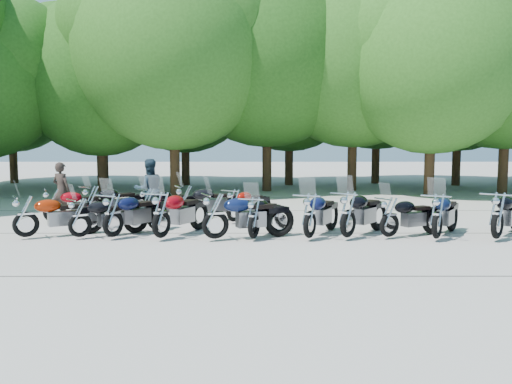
{
  "coord_description": "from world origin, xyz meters",
  "views": [
    {
      "loc": [
        -0.02,
        -12.66,
        2.51
      ],
      "look_at": [
        0.0,
        1.5,
        1.1
      ],
      "focal_mm": 38.0,
      "sensor_mm": 36.0,
      "label": 1
    }
  ],
  "objects_px": {
    "motorcycle_6": "(310,214)",
    "motorcycle_14": "(186,202)",
    "rider_1": "(149,190)",
    "motorcycle_9": "(437,215)",
    "motorcycle_7": "(348,213)",
    "motorcycle_13": "(148,203)",
    "motorcycle_10": "(498,214)",
    "motorcycle_12": "(92,202)",
    "motorcycle_1": "(80,216)",
    "motorcycle_2": "(113,214)",
    "motorcycle_5": "(254,216)",
    "motorcycle_3": "(161,213)",
    "motorcycle_15": "(234,204)",
    "motorcycle_0": "(26,215)",
    "motorcycle_8": "(390,216)",
    "motorcycle_11": "(53,204)",
    "motorcycle_4": "(215,214)",
    "rider_0": "(61,190)"
  },
  "relations": [
    {
      "from": "rider_0",
      "to": "motorcycle_0",
      "type": "bearing_deg",
      "value": 120.29
    },
    {
      "from": "motorcycle_9",
      "to": "motorcycle_7",
      "type": "bearing_deg",
      "value": 27.64
    },
    {
      "from": "motorcycle_14",
      "to": "motorcycle_13",
      "type": "bearing_deg",
      "value": 67.28
    },
    {
      "from": "motorcycle_11",
      "to": "rider_0",
      "type": "relative_size",
      "value": 1.19
    },
    {
      "from": "motorcycle_5",
      "to": "motorcycle_14",
      "type": "xyz_separation_m",
      "value": [
        -2.02,
        2.77,
        0.03
      ]
    },
    {
      "from": "motorcycle_1",
      "to": "motorcycle_3",
      "type": "height_order",
      "value": "motorcycle_3"
    },
    {
      "from": "motorcycle_15",
      "to": "motorcycle_9",
      "type": "bearing_deg",
      "value": -170.56
    },
    {
      "from": "rider_0",
      "to": "rider_1",
      "type": "height_order",
      "value": "rider_1"
    },
    {
      "from": "motorcycle_6",
      "to": "rider_1",
      "type": "xyz_separation_m",
      "value": [
        -4.59,
        3.36,
        0.28
      ]
    },
    {
      "from": "motorcycle_0",
      "to": "motorcycle_6",
      "type": "height_order",
      "value": "motorcycle_6"
    },
    {
      "from": "motorcycle_8",
      "to": "rider_1",
      "type": "height_order",
      "value": "rider_1"
    },
    {
      "from": "motorcycle_1",
      "to": "motorcycle_15",
      "type": "height_order",
      "value": "motorcycle_1"
    },
    {
      "from": "motorcycle_3",
      "to": "motorcycle_0",
      "type": "bearing_deg",
      "value": 23.46
    },
    {
      "from": "motorcycle_15",
      "to": "motorcycle_7",
      "type": "bearing_deg",
      "value": 176.2
    },
    {
      "from": "motorcycle_12",
      "to": "rider_1",
      "type": "height_order",
      "value": "rider_1"
    },
    {
      "from": "motorcycle_0",
      "to": "motorcycle_10",
      "type": "relative_size",
      "value": 0.91
    },
    {
      "from": "motorcycle_9",
      "to": "motorcycle_13",
      "type": "distance_m",
      "value": 8.11
    },
    {
      "from": "motorcycle_14",
      "to": "motorcycle_9",
      "type": "bearing_deg",
      "value": -138.01
    },
    {
      "from": "motorcycle_6",
      "to": "rider_0",
      "type": "height_order",
      "value": "rider_0"
    },
    {
      "from": "motorcycle_0",
      "to": "motorcycle_8",
      "type": "height_order",
      "value": "motorcycle_0"
    },
    {
      "from": "motorcycle_0",
      "to": "motorcycle_5",
      "type": "xyz_separation_m",
      "value": [
        5.66,
        -0.17,
        -0.01
      ]
    },
    {
      "from": "rider_0",
      "to": "motorcycle_15",
      "type": "bearing_deg",
      "value": -168.87
    },
    {
      "from": "motorcycle_2",
      "to": "motorcycle_4",
      "type": "distance_m",
      "value": 2.57
    },
    {
      "from": "motorcycle_10",
      "to": "motorcycle_5",
      "type": "bearing_deg",
      "value": 39.1
    },
    {
      "from": "motorcycle_8",
      "to": "motorcycle_10",
      "type": "height_order",
      "value": "motorcycle_10"
    },
    {
      "from": "motorcycle_9",
      "to": "motorcycle_15",
      "type": "bearing_deg",
      "value": 3.04
    },
    {
      "from": "motorcycle_11",
      "to": "motorcycle_13",
      "type": "distance_m",
      "value": 2.75
    },
    {
      "from": "motorcycle_15",
      "to": "motorcycle_3",
      "type": "bearing_deg",
      "value": 96.04
    },
    {
      "from": "motorcycle_0",
      "to": "motorcycle_1",
      "type": "relative_size",
      "value": 1.06
    },
    {
      "from": "motorcycle_4",
      "to": "motorcycle_7",
      "type": "relative_size",
      "value": 0.98
    },
    {
      "from": "motorcycle_6",
      "to": "motorcycle_14",
      "type": "distance_m",
      "value": 4.37
    },
    {
      "from": "rider_1",
      "to": "motorcycle_5",
      "type": "bearing_deg",
      "value": 109.77
    },
    {
      "from": "motorcycle_10",
      "to": "motorcycle_9",
      "type": "bearing_deg",
      "value": 38.82
    },
    {
      "from": "motorcycle_6",
      "to": "motorcycle_1",
      "type": "bearing_deg",
      "value": 24.63
    },
    {
      "from": "motorcycle_12",
      "to": "motorcycle_14",
      "type": "height_order",
      "value": "motorcycle_14"
    },
    {
      "from": "motorcycle_5",
      "to": "motorcycle_8",
      "type": "bearing_deg",
      "value": -155.55
    },
    {
      "from": "motorcycle_5",
      "to": "motorcycle_7",
      "type": "xyz_separation_m",
      "value": [
        2.32,
        0.07,
        0.07
      ]
    },
    {
      "from": "motorcycle_6",
      "to": "motorcycle_15",
      "type": "xyz_separation_m",
      "value": [
        -1.97,
        2.68,
        -0.09
      ]
    },
    {
      "from": "motorcycle_2",
      "to": "motorcycle_5",
      "type": "bearing_deg",
      "value": -151.92
    },
    {
      "from": "motorcycle_2",
      "to": "motorcycle_4",
      "type": "bearing_deg",
      "value": -155.06
    },
    {
      "from": "motorcycle_9",
      "to": "rider_1",
      "type": "xyz_separation_m",
      "value": [
        -7.69,
        3.45,
        0.28
      ]
    },
    {
      "from": "motorcycle_15",
      "to": "motorcycle_14",
      "type": "bearing_deg",
      "value": 35.03
    },
    {
      "from": "motorcycle_11",
      "to": "rider_1",
      "type": "bearing_deg",
      "value": -97.42
    },
    {
      "from": "motorcycle_14",
      "to": "motorcycle_8",
      "type": "bearing_deg",
      "value": -139.92
    },
    {
      "from": "motorcycle_5",
      "to": "motorcycle_10",
      "type": "relative_size",
      "value": 0.89
    },
    {
      "from": "motorcycle_7",
      "to": "motorcycle_9",
      "type": "xyz_separation_m",
      "value": [
        2.15,
        -0.15,
        -0.02
      ]
    },
    {
      "from": "motorcycle_5",
      "to": "motorcycle_13",
      "type": "bearing_deg",
      "value": -19.91
    },
    {
      "from": "motorcycle_10",
      "to": "motorcycle_15",
      "type": "height_order",
      "value": "motorcycle_10"
    },
    {
      "from": "motorcycle_1",
      "to": "motorcycle_2",
      "type": "relative_size",
      "value": 0.91
    },
    {
      "from": "motorcycle_7",
      "to": "motorcycle_14",
      "type": "xyz_separation_m",
      "value": [
        -4.34,
        2.7,
        -0.04
      ]
    }
  ]
}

